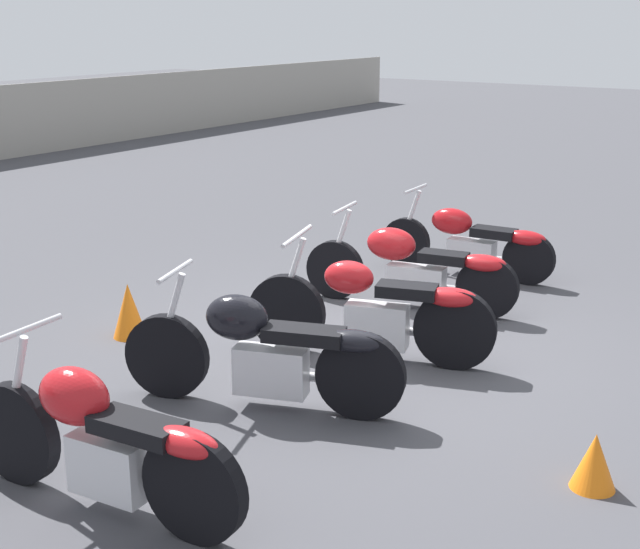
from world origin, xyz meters
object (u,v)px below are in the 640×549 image
motorcycle_slot_1 (266,351)px  motorcycle_slot_3 (413,268)px  motorcycle_slot_0 (103,441)px  motorcycle_slot_2 (375,311)px  motorcycle_slot_4 (470,242)px  traffic_cone_far (594,461)px  traffic_cone_near (129,310)px

motorcycle_slot_1 → motorcycle_slot_3: bearing=-14.4°
motorcycle_slot_0 → motorcycle_slot_2: (2.93, -0.08, -0.02)m
motorcycle_slot_0 → motorcycle_slot_2: motorcycle_slot_2 is taller
motorcycle_slot_1 → motorcycle_slot_0: bearing=163.9°
motorcycle_slot_2 → motorcycle_slot_4: (2.77, 0.42, -0.05)m
motorcycle_slot_3 → traffic_cone_far: size_ratio=5.95×
motorcycle_slot_3 → traffic_cone_near: (-2.16, 1.72, -0.16)m
motorcycle_slot_1 → traffic_cone_near: bearing=56.2°
motorcycle_slot_2 → motorcycle_slot_0: bearing=161.1°
traffic_cone_near → motorcycle_slot_4: bearing=-25.6°
motorcycle_slot_3 → motorcycle_slot_4: 1.38m
motorcycle_slot_3 → traffic_cone_far: motorcycle_slot_3 is taller
motorcycle_slot_0 → traffic_cone_far: (1.85, -2.29, -0.27)m
motorcycle_slot_2 → motorcycle_slot_4: 2.80m
traffic_cone_near → motorcycle_slot_0: bearing=-136.9°
motorcycle_slot_4 → traffic_cone_near: motorcycle_slot_4 is taller
motorcycle_slot_2 → traffic_cone_near: (-0.76, 2.11, -0.18)m
motorcycle_slot_3 → motorcycle_slot_1: bearing=174.2°
motorcycle_slot_0 → motorcycle_slot_3: (4.33, 0.31, -0.04)m
motorcycle_slot_2 → motorcycle_slot_3: size_ratio=0.96×
motorcycle_slot_2 → traffic_cone_near: 2.25m
motorcycle_slot_1 → traffic_cone_near: size_ratio=4.12×
traffic_cone_near → traffic_cone_far: size_ratio=1.38×
motorcycle_slot_3 → motorcycle_slot_2: bearing=-174.8°
motorcycle_slot_0 → motorcycle_slot_2: bearing=-6.7°
motorcycle_slot_4 → motorcycle_slot_2: bearing=-175.2°
motorcycle_slot_4 → traffic_cone_near: size_ratio=4.04×
traffic_cone_far → motorcycle_slot_3: bearing=46.3°
motorcycle_slot_0 → motorcycle_slot_4: bearing=-1.7°
traffic_cone_near → traffic_cone_far: (-0.32, -4.32, -0.07)m
motorcycle_slot_0 → motorcycle_slot_2: 2.93m
motorcycle_slot_3 → motorcycle_slot_4: (1.38, 0.02, -0.03)m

